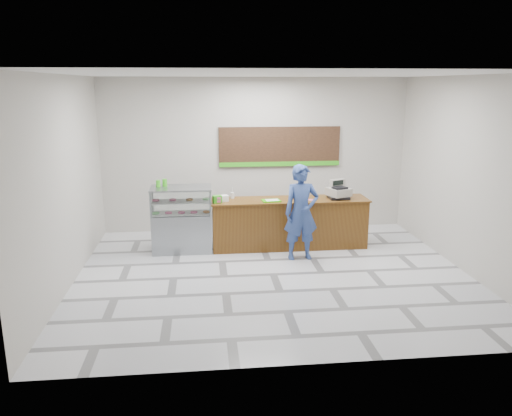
{
  "coord_description": "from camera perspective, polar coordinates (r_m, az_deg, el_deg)",
  "views": [
    {
      "loc": [
        -1.21,
        -8.37,
        3.33
      ],
      "look_at": [
        -0.22,
        0.9,
        1.02
      ],
      "focal_mm": 35.0,
      "sensor_mm": 36.0,
      "label": 1
    }
  ],
  "objects": [
    {
      "name": "back_wall",
      "position": [
        11.54,
        -0.03,
        6.05
      ],
      "size": [
        7.0,
        0.0,
        7.0
      ],
      "primitive_type": "plane",
      "rotation": [
        1.57,
        0.0,
        0.0
      ],
      "color": "#B9B3AA",
      "rests_on": "floor"
    },
    {
      "name": "promo_box",
      "position": [
        9.99,
        -4.46,
        1.01
      ],
      "size": [
        0.19,
        0.16,
        0.15
      ],
      "primitive_type": "cube",
      "rotation": [
        0.0,
        0.0,
        0.27
      ],
      "color": "green",
      "rests_on": "sales_counter"
    },
    {
      "name": "straw_cup",
      "position": [
        10.38,
        -2.71,
        1.44
      ],
      "size": [
        0.08,
        0.08,
        0.12
      ],
      "primitive_type": "cylinder",
      "color": "silver",
      "rests_on": "sales_counter"
    },
    {
      "name": "serving_tray",
      "position": [
        10.14,
        1.75,
        0.86
      ],
      "size": [
        0.39,
        0.3,
        0.02
      ],
      "rotation": [
        0.0,
        0.0,
        0.1
      ],
      "color": "#2DBE00",
      "rests_on": "sales_counter"
    },
    {
      "name": "menu_board",
      "position": [
        11.55,
        2.73,
        6.95
      ],
      "size": [
        2.8,
        0.06,
        0.9
      ],
      "color": "black",
      "rests_on": "back_wall"
    },
    {
      "name": "donut_decal",
      "position": [
        10.3,
        6.39,
        0.93
      ],
      "size": [
        0.15,
        0.15,
        0.0
      ],
      "primitive_type": "cylinder",
      "color": "#DD5987",
      "rests_on": "sales_counter"
    },
    {
      "name": "ceiling",
      "position": [
        8.46,
        2.2,
        15.05
      ],
      "size": [
        7.0,
        7.0,
        0.0
      ],
      "primitive_type": "plane",
      "rotation": [
        3.14,
        0.0,
        0.0
      ],
      "color": "silver",
      "rests_on": "back_wall"
    },
    {
      "name": "customer",
      "position": [
        9.67,
        5.2,
        -0.5
      ],
      "size": [
        0.71,
        0.5,
        1.86
      ],
      "primitive_type": "imported",
      "rotation": [
        0.0,
        0.0,
        0.08
      ],
      "color": "navy",
      "rests_on": "floor"
    },
    {
      "name": "card_terminal",
      "position": [
        10.42,
        9.27,
        1.09
      ],
      "size": [
        0.09,
        0.16,
        0.04
      ],
      "primitive_type": "cube",
      "rotation": [
        0.0,
        0.0,
        -0.06
      ],
      "color": "black",
      "rests_on": "sales_counter"
    },
    {
      "name": "sales_counter",
      "position": [
        10.46,
        3.82,
        -1.72
      ],
      "size": [
        3.26,
        0.76,
        1.03
      ],
      "color": "brown",
      "rests_on": "floor"
    },
    {
      "name": "napkin_box",
      "position": [
        10.14,
        -3.65,
        1.12
      ],
      "size": [
        0.18,
        0.18,
        0.12
      ],
      "primitive_type": "cube",
      "rotation": [
        0.0,
        0.0,
        0.33
      ],
      "color": "white",
      "rests_on": "sales_counter"
    },
    {
      "name": "green_cup_left",
      "position": [
        10.23,
        -11.12,
        2.77
      ],
      "size": [
        0.09,
        0.09,
        0.14
      ],
      "primitive_type": "cylinder",
      "color": "green",
      "rests_on": "display_case"
    },
    {
      "name": "floor",
      "position": [
        9.09,
        2.0,
        -7.59
      ],
      "size": [
        7.0,
        7.0,
        0.0
      ],
      "primitive_type": "plane",
      "color": "silver",
      "rests_on": "ground"
    },
    {
      "name": "cash_register",
      "position": [
        10.49,
        9.41,
        1.86
      ],
      "size": [
        0.53,
        0.54,
        0.38
      ],
      "rotation": [
        0.0,
        0.0,
        0.38
      ],
      "color": "black",
      "rests_on": "sales_counter"
    },
    {
      "name": "display_case",
      "position": [
        10.28,
        -8.46,
        -1.21
      ],
      "size": [
        1.22,
        0.72,
        1.33
      ],
      "color": "gray",
      "rests_on": "floor"
    },
    {
      "name": "green_cup_right",
      "position": [
        10.27,
        -10.39,
        2.87
      ],
      "size": [
        0.09,
        0.09,
        0.15
      ],
      "primitive_type": "cylinder",
      "color": "green",
      "rests_on": "display_case"
    }
  ]
}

